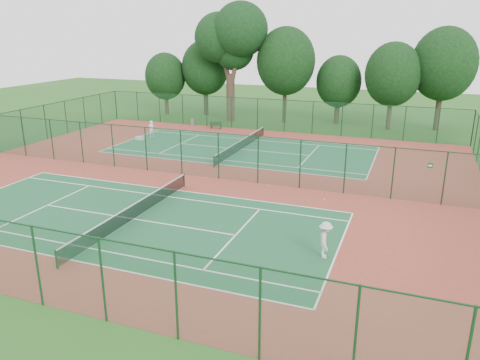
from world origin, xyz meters
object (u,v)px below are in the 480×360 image
Objects in this scene: player_near at (325,240)px; kit_bag at (140,138)px; bench at (216,125)px; big_tree at (231,37)px; player_far at (151,129)px; trash_bin at (192,122)px.

kit_bag is at bearing 35.72° from player_near.
bench is 1.59× the size of kit_bag.
kit_bag is 0.06× the size of big_tree.
player_far is at bearing -131.27° from bench.
player_near is 1.33× the size of bench.
big_tree is (-0.32, 5.64, 9.33)m from bench.
big_tree is at bearing 86.44° from bench.
trash_bin is 0.06× the size of big_tree.
trash_bin is (1.13, 7.15, -0.49)m from player_far.
player_near is 2.11× the size of kit_bag.
kit_bag is (-1.67, -8.54, -0.22)m from trash_bin.
bench is 0.10× the size of big_tree.
big_tree reaches higher than trash_bin.
player_near is at bearing -63.60° from bench.
player_far is 7.25m from trash_bin.
bench is at bearing 18.97° from player_near.
kit_bag is at bearing -101.07° from trash_bin.
player_near is at bearing 70.77° from player_far.
bench is 10.91m from big_tree.
kit_bag is (-22.43, 18.88, -0.77)m from player_near.
player_far is 15.55m from big_tree.
trash_bin is 3.37m from bench.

